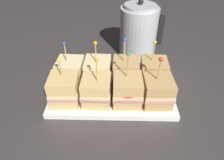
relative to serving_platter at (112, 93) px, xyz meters
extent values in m
plane|color=#383333|center=(0.00, 0.00, -0.01)|extent=(6.00, 6.00, 0.00)
cube|color=white|center=(0.00, 0.00, 0.00)|extent=(0.39, 0.21, 0.01)
cube|color=white|center=(0.00, 0.00, 0.01)|extent=(0.39, 0.21, 0.01)
cube|color=tan|center=(-0.14, -0.05, 0.03)|extent=(0.08, 0.08, 0.03)
cube|color=tan|center=(-0.14, -0.05, 0.05)|extent=(0.09, 0.09, 0.01)
cube|color=beige|center=(-0.14, -0.05, 0.06)|extent=(0.09, 0.09, 0.01)
cylinder|color=red|center=(-0.14, -0.06, 0.06)|extent=(0.05, 0.05, 0.00)
cube|color=#E0B771|center=(-0.14, -0.05, 0.08)|extent=(0.08, 0.08, 0.03)
cylinder|color=tan|center=(-0.14, -0.04, 0.12)|extent=(0.00, 0.00, 0.07)
sphere|color=yellow|center=(-0.14, -0.04, 0.15)|extent=(0.01, 0.01, 0.01)
cube|color=tan|center=(-0.04, -0.05, 0.03)|extent=(0.08, 0.08, 0.03)
cube|color=tan|center=(-0.04, -0.05, 0.05)|extent=(0.09, 0.09, 0.01)
cube|color=beige|center=(-0.04, -0.05, 0.06)|extent=(0.09, 0.09, 0.01)
cube|color=#E0B771|center=(-0.04, -0.05, 0.08)|extent=(0.08, 0.08, 0.03)
cylinder|color=tan|center=(-0.04, -0.05, 0.12)|extent=(0.00, 0.01, 0.08)
sphere|color=orange|center=(-0.04, -0.05, 0.16)|extent=(0.01, 0.01, 0.01)
cube|color=tan|center=(0.05, -0.05, 0.03)|extent=(0.08, 0.08, 0.03)
cube|color=tan|center=(0.05, -0.05, 0.05)|extent=(0.09, 0.09, 0.01)
cube|color=beige|center=(0.05, -0.05, 0.06)|extent=(0.09, 0.09, 0.01)
cylinder|color=red|center=(0.05, -0.06, 0.06)|extent=(0.06, 0.06, 0.00)
cube|color=tan|center=(0.05, -0.05, 0.08)|extent=(0.08, 0.08, 0.03)
cylinder|color=tan|center=(0.04, -0.04, 0.13)|extent=(0.00, 0.01, 0.08)
sphere|color=green|center=(0.04, -0.04, 0.17)|extent=(0.01, 0.01, 0.01)
cube|color=tan|center=(0.13, -0.04, 0.03)|extent=(0.09, 0.09, 0.03)
cube|color=tan|center=(0.13, -0.04, 0.05)|extent=(0.09, 0.09, 0.01)
cube|color=beige|center=(0.13, -0.04, 0.06)|extent=(0.09, 0.09, 0.01)
cube|color=tan|center=(0.13, -0.04, 0.08)|extent=(0.09, 0.09, 0.03)
cylinder|color=tan|center=(0.13, -0.04, 0.12)|extent=(0.00, 0.01, 0.08)
sphere|color=red|center=(0.13, -0.04, 0.16)|extent=(0.01, 0.01, 0.01)
cube|color=beige|center=(-0.14, 0.05, 0.03)|extent=(0.09, 0.09, 0.03)
cube|color=tan|center=(-0.14, 0.05, 0.05)|extent=(0.09, 0.09, 0.01)
cube|color=beige|center=(-0.14, 0.05, 0.06)|extent=(0.09, 0.09, 0.01)
cube|color=beige|center=(-0.14, 0.05, 0.08)|extent=(0.09, 0.09, 0.03)
cylinder|color=tan|center=(-0.14, 0.05, 0.12)|extent=(0.00, 0.01, 0.07)
sphere|color=blue|center=(-0.14, 0.05, 0.16)|extent=(0.01, 0.01, 0.01)
cube|color=beige|center=(-0.05, 0.05, 0.03)|extent=(0.08, 0.08, 0.03)
cube|color=#B26B60|center=(-0.05, 0.05, 0.05)|extent=(0.09, 0.09, 0.01)
cube|color=beige|center=(-0.05, 0.05, 0.06)|extent=(0.09, 0.09, 0.01)
cylinder|color=red|center=(-0.05, 0.03, 0.06)|extent=(0.05, 0.05, 0.00)
cube|color=beige|center=(-0.05, 0.05, 0.08)|extent=(0.08, 0.08, 0.03)
cylinder|color=tan|center=(-0.05, 0.04, 0.13)|extent=(0.00, 0.01, 0.08)
sphere|color=orange|center=(-0.05, 0.04, 0.16)|extent=(0.01, 0.01, 0.01)
cube|color=tan|center=(0.04, 0.04, 0.03)|extent=(0.08, 0.08, 0.03)
cube|color=#B26B60|center=(0.04, 0.04, 0.05)|extent=(0.09, 0.09, 0.01)
cube|color=beige|center=(0.04, 0.04, 0.06)|extent=(0.09, 0.09, 0.01)
cylinder|color=red|center=(0.04, 0.03, 0.06)|extent=(0.06, 0.06, 0.00)
cube|color=tan|center=(0.04, 0.04, 0.08)|extent=(0.08, 0.08, 0.03)
cylinder|color=tan|center=(0.04, 0.05, 0.13)|extent=(0.00, 0.00, 0.08)
sphere|color=blue|center=(0.04, 0.05, 0.17)|extent=(0.01, 0.01, 0.01)
cube|color=tan|center=(0.13, 0.05, 0.03)|extent=(0.09, 0.09, 0.03)
cube|color=tan|center=(0.13, 0.05, 0.05)|extent=(0.09, 0.09, 0.01)
cube|color=beige|center=(0.13, 0.05, 0.06)|extent=(0.09, 0.09, 0.01)
cylinder|color=red|center=(0.13, 0.03, 0.06)|extent=(0.05, 0.05, 0.00)
cube|color=tan|center=(0.13, 0.05, 0.08)|extent=(0.09, 0.09, 0.03)
cylinder|color=tan|center=(0.13, 0.05, 0.13)|extent=(0.00, 0.01, 0.08)
sphere|color=yellow|center=(0.13, 0.05, 0.16)|extent=(0.01, 0.01, 0.01)
cylinder|color=#B7BABF|center=(0.10, 0.27, 0.09)|extent=(0.15, 0.15, 0.20)
cylinder|color=#B7BABF|center=(0.10, 0.27, 0.19)|extent=(0.12, 0.12, 0.01)
sphere|color=black|center=(0.10, 0.27, 0.21)|extent=(0.02, 0.02, 0.02)
cube|color=black|center=(0.19, 0.27, 0.10)|extent=(0.02, 0.02, 0.12)
camera|label=1|loc=(0.01, -0.49, 0.44)|focal=32.00mm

